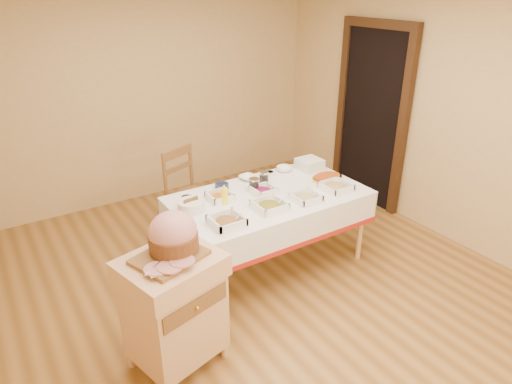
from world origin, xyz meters
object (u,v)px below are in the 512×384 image
at_px(dining_table, 269,210).
at_px(mustard_bottle, 224,195).
at_px(butcher_cart, 174,306).
at_px(preserve_jar_left, 254,185).
at_px(plate_stack, 309,164).
at_px(dining_chair, 190,194).
at_px(ham_on_board, 173,237).
at_px(preserve_jar_right, 264,178).
at_px(bread_basket, 191,205).
at_px(brass_platter, 327,178).

bearing_deg(dining_table, mustard_bottle, 172.52).
distance_m(butcher_cart, mustard_bottle, 1.20).
distance_m(preserve_jar_left, plate_stack, 0.80).
bearing_deg(butcher_cart, mustard_bottle, 42.63).
xyz_separation_m(dining_chair, ham_on_board, (-0.83, -1.58, 0.52)).
relative_size(preserve_jar_left, preserve_jar_right, 1.04).
bearing_deg(plate_stack, mustard_bottle, -168.53).
height_order(dining_table, dining_chair, dining_chair).
height_order(butcher_cart, plate_stack, butcher_cart).
distance_m(bread_basket, brass_platter, 1.45).
relative_size(dining_chair, mustard_bottle, 5.24).
bearing_deg(brass_platter, preserve_jar_right, 155.07).
height_order(butcher_cart, ham_on_board, ham_on_board).
distance_m(ham_on_board, mustard_bottle, 1.11).
height_order(dining_table, butcher_cart, butcher_cart).
distance_m(preserve_jar_right, plate_stack, 0.61).
distance_m(dining_table, preserve_jar_right, 0.35).
height_order(ham_on_board, plate_stack, ham_on_board).
relative_size(dining_table, bread_basket, 7.77).
distance_m(butcher_cart, ham_on_board, 0.53).
bearing_deg(ham_on_board, bread_basket, 58.05).
relative_size(ham_on_board, plate_stack, 2.00).
relative_size(dining_table, preserve_jar_left, 14.41).
height_order(dining_table, preserve_jar_left, preserve_jar_left).
height_order(butcher_cart, preserve_jar_left, butcher_cart).
distance_m(plate_stack, brass_platter, 0.32).
distance_m(butcher_cart, preserve_jar_left, 1.53).
height_order(ham_on_board, preserve_jar_right, ham_on_board).
bearing_deg(bread_basket, brass_platter, -5.16).
bearing_deg(dining_table, ham_on_board, -151.22).
distance_m(dining_table, brass_platter, 0.72).
bearing_deg(brass_platter, bread_basket, 174.84).
relative_size(dining_table, brass_platter, 5.39).
bearing_deg(butcher_cart, brass_platter, 19.47).
bearing_deg(dining_chair, mustard_bottle, -92.24).
bearing_deg(bread_basket, dining_chair, 66.93).
bearing_deg(dining_table, plate_stack, 22.34).
relative_size(dining_chair, ham_on_board, 2.12).
distance_m(dining_table, butcher_cart, 1.48).
distance_m(ham_on_board, brass_platter, 2.07).
bearing_deg(mustard_bottle, bread_basket, 170.01).
distance_m(preserve_jar_right, brass_platter, 0.65).
bearing_deg(butcher_cart, preserve_jar_right, 34.84).
bearing_deg(ham_on_board, dining_chair, 62.29).
xyz_separation_m(dining_table, dining_chair, (-0.41, 0.90, -0.08)).
distance_m(ham_on_board, bread_basket, 0.97).
bearing_deg(mustard_bottle, butcher_cart, -137.37).
bearing_deg(dining_chair, preserve_jar_right, -51.10).
bearing_deg(plate_stack, preserve_jar_left, -169.80).
bearing_deg(plate_stack, butcher_cart, -153.18).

